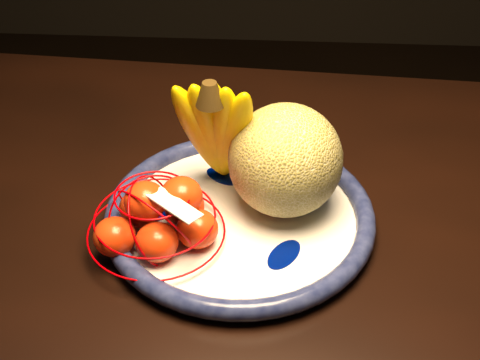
# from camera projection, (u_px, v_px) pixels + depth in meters

# --- Properties ---
(dining_table) EXTENTS (1.65, 1.05, 0.79)m
(dining_table) POSITION_uv_depth(u_px,v_px,m) (174.00, 277.00, 0.96)
(dining_table) COLOR black
(dining_table) RESTS_ON ground
(fruit_bowl) EXTENTS (0.37, 0.37, 0.03)m
(fruit_bowl) POSITION_uv_depth(u_px,v_px,m) (240.00, 216.00, 0.92)
(fruit_bowl) COLOR white
(fruit_bowl) RESTS_ON dining_table
(cantaloupe) EXTENTS (0.15, 0.15, 0.15)m
(cantaloupe) POSITION_uv_depth(u_px,v_px,m) (285.00, 160.00, 0.89)
(cantaloupe) COLOR olive
(cantaloupe) RESTS_ON fruit_bowl
(banana_bunch) EXTENTS (0.14, 0.13, 0.21)m
(banana_bunch) POSITION_uv_depth(u_px,v_px,m) (218.00, 128.00, 0.90)
(banana_bunch) COLOR #E1C106
(banana_bunch) RESTS_ON fruit_bowl
(mandarin_bag) EXTENTS (0.19, 0.19, 0.11)m
(mandarin_bag) POSITION_uv_depth(u_px,v_px,m) (159.00, 218.00, 0.86)
(mandarin_bag) COLOR #FF4919
(mandarin_bag) RESTS_ON fruit_bowl
(price_tag) EXTENTS (0.07, 0.06, 0.01)m
(price_tag) POSITION_uv_depth(u_px,v_px,m) (174.00, 205.00, 0.81)
(price_tag) COLOR white
(price_tag) RESTS_ON mandarin_bag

